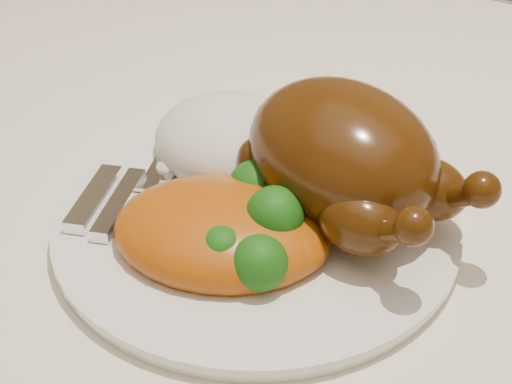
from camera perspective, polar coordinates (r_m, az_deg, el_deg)
The scene contains 7 objects.
dining_table at distance 0.61m, azimuth 3.23°, elevation -8.67°, with size 1.60×0.90×0.76m.
tablecloth at distance 0.56m, azimuth 3.48°, elevation -3.24°, with size 1.73×1.03×0.18m.
dinner_plate at distance 0.51m, azimuth 0.00°, elevation -2.39°, with size 0.28×0.28×0.01m, color white.
roast_chicken at distance 0.49m, azimuth 7.15°, elevation 2.84°, with size 0.20×0.16×0.10m.
rice_mound at distance 0.57m, azimuth -1.90°, elevation 4.08°, with size 0.13×0.12×0.07m.
mac_and_cheese at distance 0.47m, azimuth -1.18°, elevation -2.91°, with size 0.18×0.16×0.06m.
cutlery at distance 0.54m, azimuth -9.98°, elevation 0.65°, with size 0.07×0.18×0.01m.
Camera 1 is at (0.22, -0.38, 1.08)m, focal length 50.00 mm.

